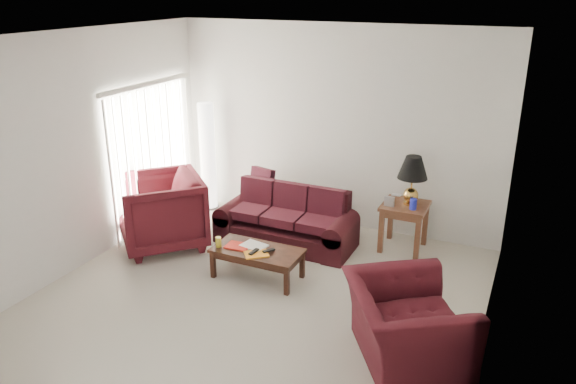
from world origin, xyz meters
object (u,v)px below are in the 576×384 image
(floor_lamp, at_px, (208,156))
(armchair_left, at_px, (161,212))
(coffee_table, at_px, (258,263))
(end_table, at_px, (404,227))
(sofa, at_px, (286,218))
(armchair_right, at_px, (406,325))

(floor_lamp, xyz_separation_m, armchair_left, (0.16, -1.50, -0.37))
(floor_lamp, xyz_separation_m, coffee_table, (1.82, -1.76, -0.69))
(end_table, distance_m, coffee_table, 2.16)
(end_table, relative_size, floor_lamp, 0.37)
(sofa, xyz_separation_m, coffee_table, (0.09, -1.04, -0.20))
(armchair_left, height_order, armchair_right, armchair_left)
(armchair_right, xyz_separation_m, coffee_table, (-2.08, 0.85, -0.20))
(end_table, height_order, armchair_left, armchair_left)
(sofa, distance_m, coffee_table, 1.07)
(floor_lamp, bearing_deg, armchair_left, -83.77)
(floor_lamp, distance_m, coffee_table, 2.63)
(sofa, xyz_separation_m, floor_lamp, (-1.72, 0.72, 0.49))
(sofa, xyz_separation_m, armchair_right, (2.17, -1.90, -0.01))
(armchair_left, distance_m, armchair_right, 3.90)
(sofa, relative_size, armchair_right, 1.62)
(sofa, bearing_deg, armchair_left, -150.44)
(end_table, bearing_deg, armchair_left, -156.98)
(sofa, xyz_separation_m, armchair_left, (-1.56, -0.77, 0.12))
(end_table, distance_m, armchair_right, 2.52)
(end_table, height_order, armchair_right, armchair_right)
(armchair_right, height_order, coffee_table, armchair_right)
(end_table, relative_size, coffee_table, 0.59)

